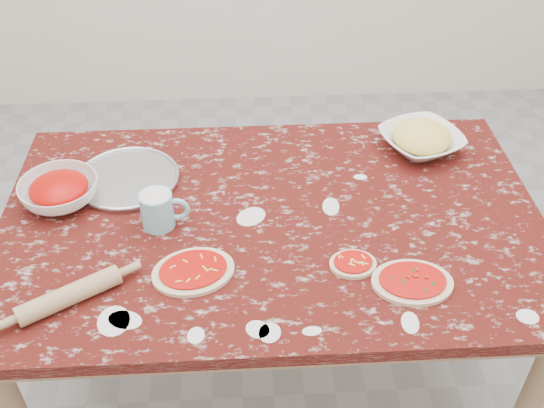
{
  "coord_description": "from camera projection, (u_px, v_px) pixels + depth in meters",
  "views": [
    {
      "loc": [
        -0.08,
        -1.4,
        1.96
      ],
      "look_at": [
        0.0,
        0.0,
        0.8
      ],
      "focal_mm": 41.42,
      "sensor_mm": 36.0,
      "label": 1
    }
  ],
  "objects": [
    {
      "name": "pizza_left",
      "position": [
        193.0,
        271.0,
        1.67
      ],
      "size": [
        0.26,
        0.22,
        0.02
      ],
      "color": "beige",
      "rests_on": "worktable"
    },
    {
      "name": "ground",
      "position": [
        272.0,
        370.0,
        2.33
      ],
      "size": [
        4.0,
        4.0,
        0.0
      ],
      "primitive_type": "plane",
      "color": "gray"
    },
    {
      "name": "worktable",
      "position": [
        272.0,
        238.0,
        1.9
      ],
      "size": [
        1.6,
        1.0,
        0.75
      ],
      "color": "#410F0C",
      "rests_on": "ground"
    },
    {
      "name": "sauce_bowl",
      "position": [
        60.0,
        192.0,
        1.88
      ],
      "size": [
        0.29,
        0.29,
        0.07
      ],
      "primitive_type": "imported",
      "rotation": [
        0.0,
        0.0,
        -0.26
      ],
      "color": "white",
      "rests_on": "worktable"
    },
    {
      "name": "cheese_bowl",
      "position": [
        421.0,
        141.0,
        2.1
      ],
      "size": [
        0.33,
        0.33,
        0.06
      ],
      "primitive_type": "imported",
      "rotation": [
        0.0,
        0.0,
        0.39
      ],
      "color": "white",
      "rests_on": "worktable"
    },
    {
      "name": "rolling_pin",
      "position": [
        69.0,
        295.0,
        1.58
      ],
      "size": [
        0.25,
        0.18,
        0.05
      ],
      "primitive_type": "cylinder",
      "rotation": [
        0.0,
        1.57,
        0.54
      ],
      "color": "tan",
      "rests_on": "worktable"
    },
    {
      "name": "flour_mug",
      "position": [
        159.0,
        209.0,
        1.79
      ],
      "size": [
        0.14,
        0.09,
        0.11
      ],
      "color": "#7EC3D7",
      "rests_on": "worktable"
    },
    {
      "name": "pizza_mid",
      "position": [
        353.0,
        264.0,
        1.69
      ],
      "size": [
        0.13,
        0.11,
        0.02
      ],
      "color": "beige",
      "rests_on": "worktable"
    },
    {
      "name": "pizza_right",
      "position": [
        412.0,
        282.0,
        1.64
      ],
      "size": [
        0.22,
        0.17,
        0.02
      ],
      "color": "beige",
      "rests_on": "worktable"
    },
    {
      "name": "pizza_tray",
      "position": [
        127.0,
        179.0,
        1.98
      ],
      "size": [
        0.38,
        0.38,
        0.01
      ],
      "primitive_type": "cylinder",
      "rotation": [
        0.0,
        0.0,
        -0.2
      ],
      "color": "#B2B2B7",
      "rests_on": "worktable"
    }
  ]
}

